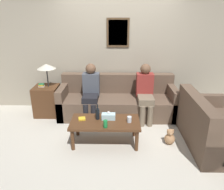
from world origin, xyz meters
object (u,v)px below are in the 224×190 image
wine_bottle (97,114)px  drinking_glass (129,119)px  person_right (145,91)px  couch_main (117,101)px  couch_side (210,129)px  person_left (91,90)px  teddy_bear (170,137)px  coffee_table (105,124)px

wine_bottle → drinking_glass: bearing=-10.7°
wine_bottle → drinking_glass: 0.54m
wine_bottle → person_right: 1.25m
couch_main → couch_side: same height
person_left → teddy_bear: person_left is taller
person_right → couch_main: bearing=161.5°
wine_bottle → person_left: size_ratio=0.24×
couch_side → person_right: (-0.98, 0.95, 0.32)m
couch_main → wine_bottle: (-0.34, -1.04, 0.21)m
couch_side → teddy_bear: (-0.66, -0.00, -0.18)m
drinking_glass → teddy_bear: drinking_glass is taller
coffee_table → person_right: person_right is taller
teddy_bear → couch_side: bearing=0.0°
couch_side → drinking_glass: size_ratio=14.32×
drinking_glass → teddy_bear: size_ratio=0.36×
drinking_glass → person_right: 1.04m
couch_main → coffee_table: 1.14m
teddy_bear → drinking_glass: bearing=-179.8°
couch_main → teddy_bear: (0.89, -1.14, -0.18)m
person_left → drinking_glass: bearing=-53.4°
coffee_table → wine_bottle: 0.22m
couch_main → teddy_bear: size_ratio=8.73×
couch_side → drinking_glass: bearing=90.1°
person_right → teddy_bear: bearing=-71.0°
couch_main → coffee_table: couch_main is taller
wine_bottle → couch_main: bearing=72.0°
couch_main → teddy_bear: bearing=-52.1°
drinking_glass → wine_bottle: bearing=169.3°
coffee_table → teddy_bear: 1.12m
person_left → coffee_table: bearing=-70.7°
couch_main → person_right: 0.67m
couch_side → person_left: 2.34m
couch_main → person_left: 0.65m
couch_main → couch_side: bearing=-36.5°
coffee_table → drinking_glass: (0.40, -0.02, 0.10)m
couch_side → person_left: (-2.09, 1.00, 0.32)m
couch_side → drinking_glass: 1.36m
coffee_table → teddy_bear: (1.10, -0.02, -0.23)m
couch_main → person_left: bearing=-165.2°
person_left → person_right: 1.11m
person_right → couch_side: bearing=-44.1°
couch_main → coffee_table: (-0.21, -1.12, 0.06)m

